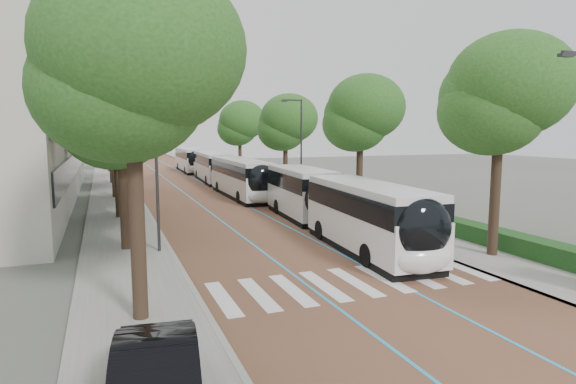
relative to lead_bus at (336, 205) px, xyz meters
name	(u,v)px	position (x,y,z in m)	size (l,w,h in m)	color
ground	(363,291)	(-3.20, -8.58, -1.63)	(160.00, 160.00, 0.00)	#51544C
road	(183,181)	(-3.20, 31.42, -1.62)	(11.00, 140.00, 0.02)	brown
sidewalk_left	(112,183)	(-10.70, 31.42, -1.57)	(4.00, 140.00, 0.12)	gray
sidewalk_right	(248,178)	(4.30, 31.42, -1.57)	(4.00, 140.00, 0.12)	gray
kerb_left	(131,182)	(-8.80, 31.42, -1.57)	(0.20, 140.00, 0.14)	gray
kerb_right	(232,179)	(2.40, 31.42, -1.57)	(0.20, 140.00, 0.14)	gray
zebra_crossing	(355,282)	(-3.00, -7.58, -1.60)	(10.55, 3.60, 0.01)	silver
lane_line_left	(169,181)	(-4.80, 31.42, -1.60)	(0.12, 126.00, 0.01)	#2A9AD5
lane_line_right	(198,180)	(-1.60, 31.42, -1.60)	(0.12, 126.00, 0.01)	#2A9AD5
hedge	(554,253)	(5.90, -8.58, -1.11)	(1.20, 14.00, 0.80)	#153F16
streetlight_far	(299,140)	(3.42, 13.42, 3.19)	(1.82, 0.20, 8.00)	#2D2D30
lamp_post_left	(156,164)	(-9.30, -0.58, 2.49)	(0.14, 0.14, 8.00)	#2D2D30
trees_left	(113,113)	(-10.70, 15.40, 5.30)	(6.20, 60.49, 9.96)	black
trees_right	(304,121)	(4.50, 15.00, 4.81)	(5.74, 47.53, 9.20)	black
lead_bus	(336,205)	(0.00, 0.00, 0.00)	(3.73, 18.52, 3.20)	black
bus_queued_0	(242,178)	(-0.67, 15.98, 0.00)	(2.60, 12.41, 3.20)	silver
bus_queued_1	(213,167)	(-0.29, 29.39, 0.00)	(3.12, 12.51, 3.20)	silver
bus_queued_2	(191,160)	(-0.36, 43.11, 0.00)	(2.79, 12.45, 3.20)	silver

